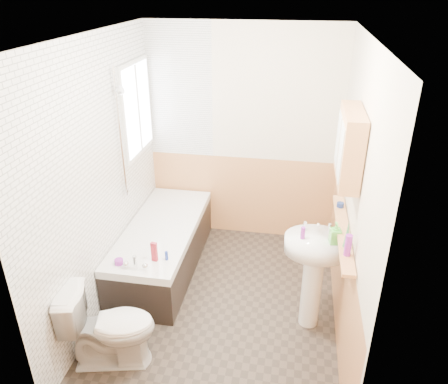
{
  "coord_description": "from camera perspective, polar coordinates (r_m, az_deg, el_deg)",
  "views": [
    {
      "loc": [
        0.61,
        -3.32,
        2.88
      ],
      "look_at": [
        0.0,
        0.15,
        1.15
      ],
      "focal_mm": 35.0,
      "sensor_mm": 36.0,
      "label": 1
    }
  ],
  "objects": [
    {
      "name": "foam_can",
      "position": [
        3.35,
        15.9,
        -6.7
      ],
      "size": [
        0.06,
        0.06,
        0.17
      ],
      "primitive_type": "cylinder",
      "rotation": [
        0.0,
        0.0,
        0.18
      ],
      "color": "purple",
      "rests_on": "pine_shelf"
    },
    {
      "name": "shower_riser",
      "position": [
        4.26,
        -13.42,
        8.59
      ],
      "size": [
        0.11,
        0.09,
        1.29
      ],
      "color": "silver",
      "rests_on": "wall_left"
    },
    {
      "name": "pine_shelf",
      "position": [
        3.72,
        15.27,
        -4.9
      ],
      "size": [
        0.1,
        1.24,
        0.03
      ],
      "primitive_type": "cube",
      "color": "tan",
      "rests_on": "wall_right"
    },
    {
      "name": "clear_bottle",
      "position": [
        3.7,
        10.27,
        -5.28
      ],
      "size": [
        0.05,
        0.05,
        0.11
      ],
      "primitive_type": "cylinder",
      "rotation": [
        0.0,
        0.0,
        -0.28
      ],
      "color": "purple",
      "rests_on": "sink"
    },
    {
      "name": "green_bottle",
      "position": [
        3.43,
        15.82,
        -5.26
      ],
      "size": [
        0.05,
        0.05,
        0.23
      ],
      "primitive_type": "cone",
      "rotation": [
        0.0,
        0.0,
        0.04
      ],
      "color": "#388447",
      "rests_on": "pine_shelf"
    },
    {
      "name": "window",
      "position": [
        4.75,
        -11.23,
        10.64
      ],
      "size": [
        0.03,
        0.79,
        0.99
      ],
      "color": "white",
      "rests_on": "wall_left"
    },
    {
      "name": "wall_back",
      "position": [
        5.04,
        2.49,
        7.26
      ],
      "size": [
        2.2,
        0.02,
        2.5
      ],
      "primitive_type": "cube",
      "color": "#F0E1C6",
      "rests_on": "ground"
    },
    {
      "name": "wainscot_back",
      "position": [
        5.31,
        2.3,
        -0.49
      ],
      "size": [
        2.2,
        0.01,
        1.0
      ],
      "primitive_type": "cube",
      "color": "tan",
      "rests_on": "wall_back"
    },
    {
      "name": "orange_bottle",
      "position": [
        4.11,
        -7.52,
        -8.26
      ],
      "size": [
        0.03,
        0.03,
        0.09
      ],
      "primitive_type": "cylinder",
      "rotation": [
        0.0,
        0.0,
        0.12
      ],
      "color": "#19339E",
      "rests_on": "bathtub"
    },
    {
      "name": "ceiling",
      "position": [
        3.4,
        -0.46,
        19.72
      ],
      "size": [
        2.8,
        2.8,
        0.0
      ],
      "primitive_type": "plane",
      "rotation": [
        3.14,
        0.0,
        0.0
      ],
      "color": "white",
      "rests_on": "ground"
    },
    {
      "name": "medicine_cabinet",
      "position": [
        3.5,
        16.07,
        5.76
      ],
      "size": [
        0.16,
        0.62,
        0.56
      ],
      "color": "tan",
      "rests_on": "wall_right"
    },
    {
      "name": "cream_jar",
      "position": [
        4.14,
        -13.57,
        -8.85
      ],
      "size": [
        0.08,
        0.08,
        0.05
      ],
      "primitive_type": "cylinder",
      "rotation": [
        0.0,
        0.0,
        0.03
      ],
      "color": "purple",
      "rests_on": "bathtub"
    },
    {
      "name": "black_jar",
      "position": [
        4.05,
        14.95,
        -1.63
      ],
      "size": [
        0.08,
        0.08,
        0.04
      ],
      "primitive_type": "cylinder",
      "rotation": [
        0.0,
        0.0,
        0.25
      ],
      "color": "navy",
      "rests_on": "pine_shelf"
    },
    {
      "name": "tile_return_back",
      "position": [
        5.02,
        -5.88,
        13.01
      ],
      "size": [
        0.75,
        0.01,
        1.5
      ],
      "primitive_type": "cube",
      "color": "white",
      "rests_on": "wall_back"
    },
    {
      "name": "bathtub",
      "position": [
        4.8,
        -7.98,
        -6.99
      ],
      "size": [
        0.7,
        1.75,
        0.67
      ],
      "color": "black",
      "rests_on": "floor"
    },
    {
      "name": "toilet",
      "position": [
        3.79,
        -14.7,
        -16.65
      ],
      "size": [
        0.81,
        0.56,
        0.72
      ],
      "primitive_type": "imported",
      "rotation": [
        0.0,
        0.0,
        1.79
      ],
      "color": "white",
      "rests_on": "floor"
    },
    {
      "name": "wainscot_front",
      "position": [
        3.13,
        -5.3,
        -23.59
      ],
      "size": [
        2.2,
        0.01,
        1.0
      ],
      "primitive_type": "cube",
      "color": "tan",
      "rests_on": "wall_front"
    },
    {
      "name": "wainscot_right",
      "position": [
        4.12,
        14.97,
        -10.23
      ],
      "size": [
        0.01,
        2.8,
        1.0
      ],
      "primitive_type": "cube",
      "color": "tan",
      "rests_on": "wall_right"
    },
    {
      "name": "sink",
      "position": [
        3.91,
        11.69,
        -9.12
      ],
      "size": [
        0.54,
        0.44,
        1.04
      ],
      "rotation": [
        0.0,
        0.0,
        0.01
      ],
      "color": "white",
      "rests_on": "floor"
    },
    {
      "name": "tile_cladding_left",
      "position": [
        4.07,
        -15.65,
        1.51
      ],
      "size": [
        0.01,
        2.8,
        2.5
      ],
      "primitive_type": "cube",
      "color": "white",
      "rests_on": "wall_left"
    },
    {
      "name": "floor",
      "position": [
        4.44,
        -0.34,
        -14.31
      ],
      "size": [
        2.8,
        2.8,
        0.0
      ],
      "primitive_type": "plane",
      "color": "#2E2620",
      "rests_on": "ground"
    },
    {
      "name": "soap_bottle",
      "position": [
        3.7,
        14.26,
        -5.88
      ],
      "size": [
        0.11,
        0.2,
        0.09
      ],
      "primitive_type": "imported",
      "rotation": [
        0.0,
        0.0,
        0.15
      ],
      "color": "#59C647",
      "rests_on": "sink"
    },
    {
      "name": "wall_front",
      "position": [
        2.59,
        -6.12,
        -13.15
      ],
      "size": [
        2.2,
        0.02,
        2.5
      ],
      "primitive_type": "cube",
      "color": "#F0E1C6",
      "rests_on": "ground"
    },
    {
      "name": "wall_left",
      "position": [
        4.08,
        -15.93,
        1.53
      ],
      "size": [
        0.02,
        2.8,
        2.5
      ],
      "primitive_type": "cube",
      "color": "#F0E1C6",
      "rests_on": "ground"
    },
    {
      "name": "wall_right",
      "position": [
        3.73,
        16.61,
        -0.92
      ],
      "size": [
        0.02,
        2.8,
        2.5
      ],
      "primitive_type": "cube",
      "color": "#F0E1C6",
      "rests_on": "ground"
    },
    {
      "name": "blue_gel",
      "position": [
        4.09,
        -9.1,
        -7.72
      ],
      "size": [
        0.06,
        0.04,
        0.19
      ],
      "primitive_type": "cube",
      "rotation": [
        0.0,
        0.0,
        -0.18
      ],
      "color": "maroon",
      "rests_on": "bathtub"
    }
  ]
}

